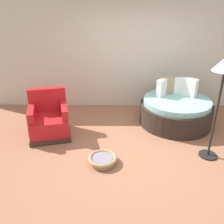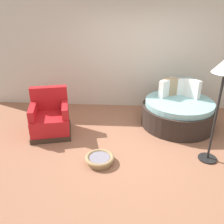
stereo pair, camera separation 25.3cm
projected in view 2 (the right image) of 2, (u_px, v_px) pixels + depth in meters
The scene contains 6 objects.
ground_plane at pixel (136, 149), 4.57m from camera, with size 8.00×8.00×0.02m, color #936047.
back_wall at pixel (136, 53), 5.91m from camera, with size 8.00×0.12×2.77m, color beige.
round_daybed at pixel (178, 111), 5.35m from camera, with size 1.60×1.60×1.00m.
red_armchair at pixel (50, 118), 5.01m from camera, with size 0.96×0.96×0.94m.
pet_basket at pixel (100, 159), 4.16m from camera, with size 0.51×0.51×0.13m.
floor_lamp at pixel (224, 76), 3.63m from camera, with size 0.40×0.40×1.82m.
Camera 2 is at (-0.21, -3.86, 2.57)m, focal length 38.43 mm.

